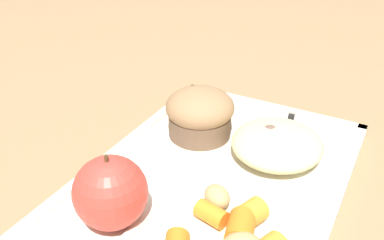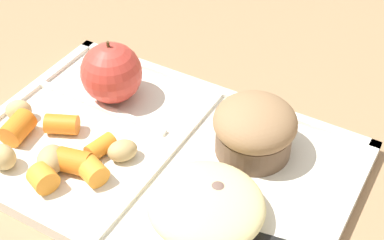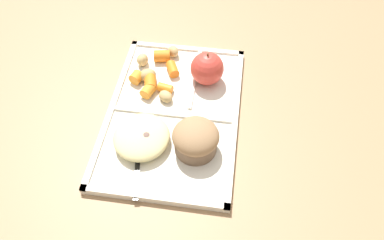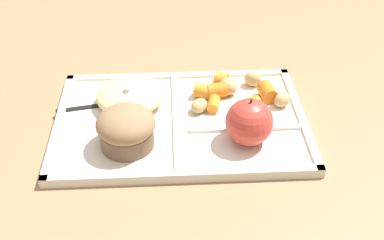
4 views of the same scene
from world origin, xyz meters
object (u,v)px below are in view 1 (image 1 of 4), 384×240
(lunch_tray, at_px, (211,185))
(green_apple, at_px, (111,192))
(plastic_fork, at_px, (286,140))
(bran_muffin, at_px, (200,113))

(lunch_tray, height_order, green_apple, green_apple)
(green_apple, relative_size, plastic_fork, 0.51)
(green_apple, bearing_deg, lunch_tray, -29.96)
(bran_muffin, bearing_deg, green_apple, 180.00)
(green_apple, bearing_deg, bran_muffin, -0.00)
(bran_muffin, distance_m, plastic_fork, 0.11)
(bran_muffin, bearing_deg, lunch_tray, -145.18)
(lunch_tray, distance_m, green_apple, 0.12)
(green_apple, xyz_separation_m, bran_muffin, (0.18, -0.00, -0.00))
(plastic_fork, bearing_deg, bran_muffin, 109.63)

